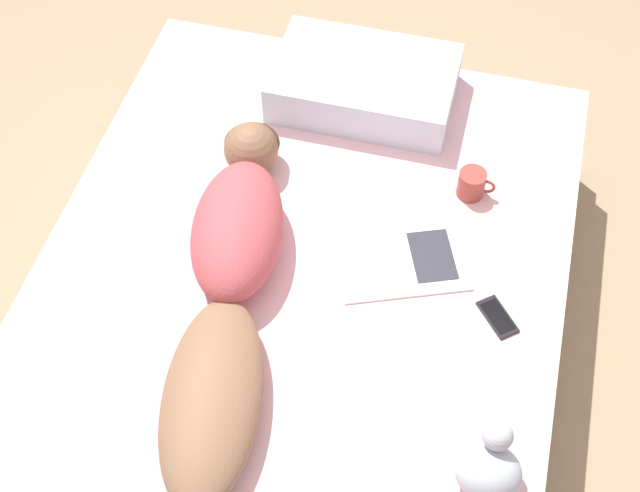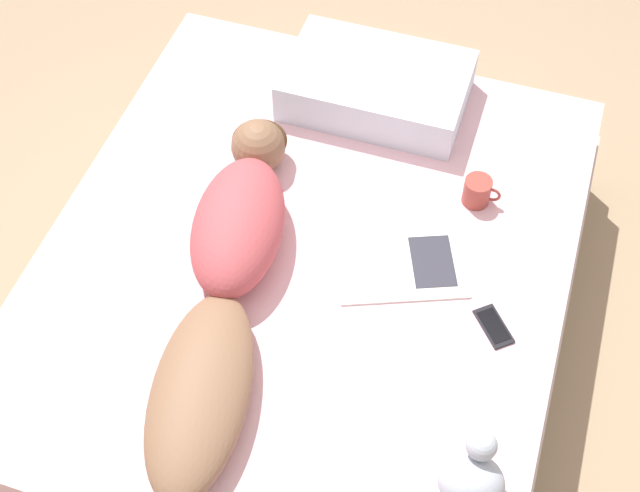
{
  "view_description": "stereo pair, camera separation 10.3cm",
  "coord_description": "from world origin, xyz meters",
  "px_view_note": "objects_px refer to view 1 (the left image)",
  "views": [
    {
      "loc": [
        0.46,
        -1.59,
        2.78
      ],
      "look_at": [
        0.05,
        0.01,
        0.53
      ],
      "focal_mm": 50.0,
      "sensor_mm": 36.0,
      "label": 1
    },
    {
      "loc": [
        0.56,
        -1.56,
        2.78
      ],
      "look_at": [
        0.05,
        0.01,
        0.53
      ],
      "focal_mm": 50.0,
      "sensor_mm": 36.0,
      "label": 2
    }
  ],
  "objects_px": {
    "open_magazine": "(402,260)",
    "cell_phone": "(497,317)",
    "coffee_mug": "(472,184)",
    "person": "(231,277)"
  },
  "relations": [
    {
      "from": "coffee_mug",
      "to": "person",
      "type": "bearing_deg",
      "value": -138.08
    },
    {
      "from": "person",
      "to": "open_magazine",
      "type": "relative_size",
      "value": 2.85
    },
    {
      "from": "open_magazine",
      "to": "coffee_mug",
      "type": "xyz_separation_m",
      "value": [
        0.17,
        0.33,
        0.05
      ]
    },
    {
      "from": "open_magazine",
      "to": "cell_phone",
      "type": "bearing_deg",
      "value": -45.18
    },
    {
      "from": "open_magazine",
      "to": "cell_phone",
      "type": "relative_size",
      "value": 3.12
    },
    {
      "from": "open_magazine",
      "to": "cell_phone",
      "type": "xyz_separation_m",
      "value": [
        0.32,
        -0.14,
        0.0
      ]
    },
    {
      "from": "person",
      "to": "cell_phone",
      "type": "height_order",
      "value": "person"
    },
    {
      "from": "open_magazine",
      "to": "coffee_mug",
      "type": "relative_size",
      "value": 3.83
    },
    {
      "from": "person",
      "to": "coffee_mug",
      "type": "xyz_separation_m",
      "value": [
        0.65,
        0.58,
        -0.04
      ]
    },
    {
      "from": "cell_phone",
      "to": "open_magazine",
      "type": "bearing_deg",
      "value": 117.03
    }
  ]
}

